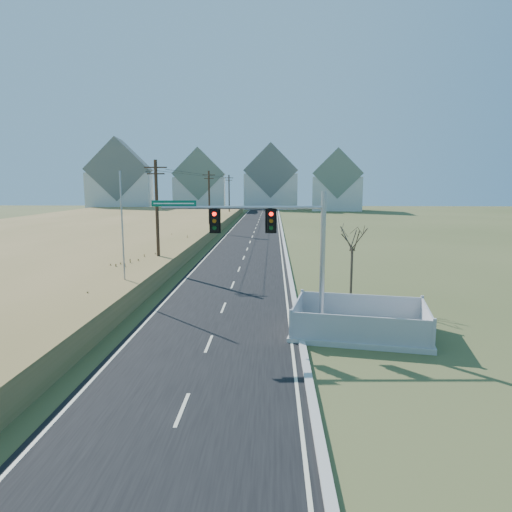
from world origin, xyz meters
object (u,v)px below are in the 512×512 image
(traffic_signal_mast, at_px, (285,245))
(open_sign, at_px, (349,314))
(bare_tree, at_px, (353,237))
(flagpole, at_px, (123,250))
(fence_enclosure, at_px, (360,328))

(traffic_signal_mast, height_order, open_sign, traffic_signal_mast)
(open_sign, distance_m, bare_tree, 5.35)
(traffic_signal_mast, xyz_separation_m, flagpole, (-9.67, 5.22, -1.05))
(flagpole, distance_m, bare_tree, 13.87)
(traffic_signal_mast, height_order, bare_tree, traffic_signal_mast)
(fence_enclosure, bearing_deg, open_sign, 105.26)
(traffic_signal_mast, bearing_deg, fence_enclosure, -13.52)
(fence_enclosure, height_order, flagpole, flagpole)
(open_sign, height_order, bare_tree, bare_tree)
(fence_enclosure, bearing_deg, flagpole, 166.68)
(flagpole, bearing_deg, open_sign, -15.95)
(open_sign, bearing_deg, fence_enclosure, -67.47)
(fence_enclosure, height_order, bare_tree, bare_tree)
(open_sign, bearing_deg, bare_tree, 97.03)
(fence_enclosure, xyz_separation_m, open_sign, (-0.17, 2.19, 0.05))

